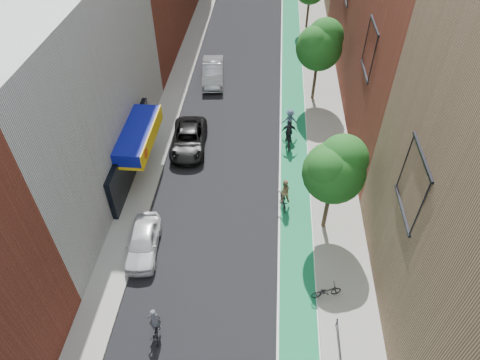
% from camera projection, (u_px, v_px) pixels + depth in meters
% --- Properties ---
extents(bike_lane, '(2.00, 68.00, 0.01)m').
position_uv_depth(bike_lane, '(293.00, 86.00, 37.24)').
color(bike_lane, '#15774B').
rests_on(bike_lane, ground).
extents(sidewalk_left, '(2.00, 68.00, 0.15)m').
position_uv_depth(sidewalk_left, '(179.00, 81.00, 37.75)').
color(sidewalk_left, gray).
rests_on(sidewalk_left, ground).
extents(sidewalk_right, '(3.00, 68.00, 0.15)m').
position_uv_depth(sidewalk_right, '(321.00, 86.00, 37.06)').
color(sidewalk_right, gray).
rests_on(sidewalk_right, ground).
extents(building_left_white, '(8.00, 20.00, 12.00)m').
position_uv_depth(building_left_white, '(49.00, 93.00, 25.26)').
color(building_left_white, silver).
rests_on(building_left_white, ground).
extents(tree_near, '(3.40, 3.36, 6.42)m').
position_uv_depth(tree_near, '(335.00, 168.00, 22.35)').
color(tree_near, '#332619').
rests_on(tree_near, ground).
extents(tree_mid, '(3.55, 3.53, 6.74)m').
position_uv_depth(tree_mid, '(320.00, 44.00, 32.37)').
color(tree_mid, '#332619').
rests_on(tree_mid, ground).
extents(parked_car_white, '(2.03, 4.24, 1.40)m').
position_uv_depth(parked_car_white, '(143.00, 242.00, 23.81)').
color(parked_car_white, silver).
rests_on(parked_car_white, ground).
extents(parked_car_black, '(2.72, 5.30, 1.43)m').
position_uv_depth(parked_car_black, '(189.00, 139.00, 30.57)').
color(parked_car_black, black).
rests_on(parked_car_black, ground).
extents(parked_car_silver, '(2.27, 5.21, 1.67)m').
position_uv_depth(parked_car_silver, '(213.00, 72.00, 37.36)').
color(parked_car_silver, '#999CA1').
rests_on(parked_car_silver, ground).
extents(cyclist_lead, '(0.94, 1.69, 1.93)m').
position_uv_depth(cyclist_lead, '(155.00, 326.00, 20.19)').
color(cyclist_lead, black).
rests_on(cyclist_lead, ground).
extents(cyclist_lane_near, '(0.93, 1.70, 2.04)m').
position_uv_depth(cyclist_lane_near, '(284.00, 195.00, 26.23)').
color(cyclist_lane_near, black).
rests_on(cyclist_lane_near, ground).
extents(cyclist_lane_mid, '(1.11, 1.80, 2.20)m').
position_uv_depth(cyclist_lane_mid, '(289.00, 137.00, 30.59)').
color(cyclist_lane_mid, black).
rests_on(cyclist_lane_mid, ground).
extents(cyclist_lane_far, '(1.22, 1.66, 2.13)m').
position_uv_depth(cyclist_lane_far, '(289.00, 123.00, 31.54)').
color(cyclist_lane_far, black).
rests_on(cyclist_lane_far, ground).
extents(parked_bike_far, '(1.68, 0.99, 0.83)m').
position_uv_depth(parked_bike_far, '(326.00, 291.00, 21.66)').
color(parked_bike_far, black).
rests_on(parked_bike_far, sidewalk_right).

